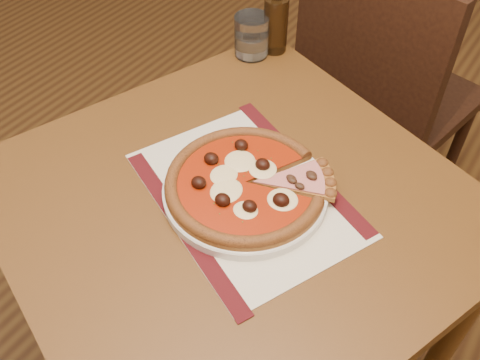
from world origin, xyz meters
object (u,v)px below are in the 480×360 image
chair_far (379,88)px  bottle (276,22)px  plate (245,190)px  water_glass (251,36)px  table (234,231)px  pizza (245,183)px

chair_far → bottle: bearing=67.4°
plate → water_glass: (-0.24, 0.39, 0.04)m
chair_far → plate: bearing=102.0°
plate → table: bearing=-123.6°
table → water_glass: bearing=119.7°
table → water_glass: 0.49m
table → bottle: size_ratio=5.26×
water_glass → bottle: bottle is taller
pizza → water_glass: size_ratio=2.95×
pizza → bottle: (-0.21, 0.43, 0.05)m
chair_far → plate: chair_far is taller
chair_far → bottle: bottle is taller
table → chair_far: bearing=90.3°
water_glass → bottle: size_ratio=0.51×
pizza → water_glass: bearing=122.2°
table → water_glass: water_glass is taller
chair_far → table: bearing=101.0°
chair_far → bottle: (-0.19, -0.29, 0.29)m
bottle → pizza: bearing=-64.5°
pizza → bottle: 0.48m
table → chair_far: 0.75m
plate → water_glass: size_ratio=3.05×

